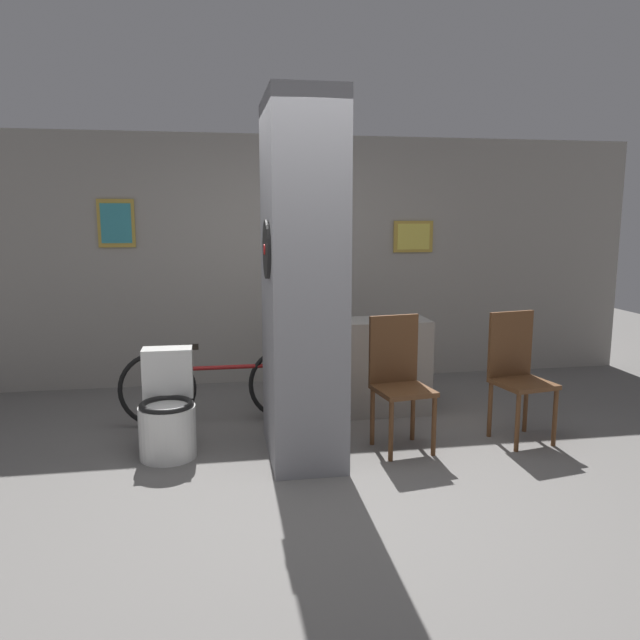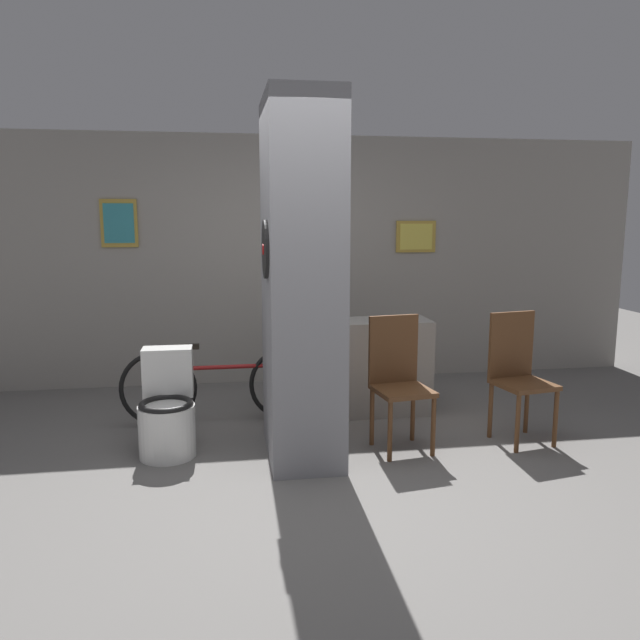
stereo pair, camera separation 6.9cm
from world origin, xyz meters
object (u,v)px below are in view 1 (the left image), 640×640
object	(u,v)px
toilet	(168,413)
chair_near_pillar	(399,377)
chair_by_doorway	(517,371)
bicycle	(223,385)
bottle_tall	(316,310)

from	to	relation	value
toilet	chair_near_pillar	world-z (taller)	chair_near_pillar
toilet	chair_by_doorway	bearing A→B (deg)	-2.75
chair_by_doorway	bicycle	xyz separation A→B (m)	(-2.31, 0.77, -0.22)
bicycle	bottle_tall	distance (m)	1.03
toilet	bicycle	bearing A→B (deg)	56.60
toilet	bottle_tall	world-z (taller)	bottle_tall
toilet	chair_by_doorway	xyz separation A→B (m)	(2.73, -0.13, 0.24)
chair_by_doorway	toilet	bearing A→B (deg)	166.95
toilet	bicycle	xyz separation A→B (m)	(0.42, 0.64, 0.02)
bicycle	bottle_tall	bearing A→B (deg)	1.00
chair_by_doorway	bottle_tall	world-z (taller)	bottle_tall
toilet	bottle_tall	distance (m)	1.55
toilet	chair_near_pillar	distance (m)	1.77
chair_near_pillar	bottle_tall	xyz separation A→B (m)	(-0.51, 0.81, 0.41)
chair_near_pillar	chair_by_doorway	size ratio (longest dim) A/B	1.00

